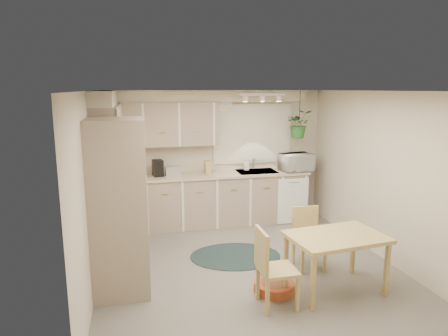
{
  "coord_description": "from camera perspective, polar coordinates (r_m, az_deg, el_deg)",
  "views": [
    {
      "loc": [
        -1.47,
        -5.03,
        2.43
      ],
      "look_at": [
        -0.2,
        0.55,
        1.29
      ],
      "focal_mm": 32.0,
      "sensor_mm": 36.0,
      "label": 1
    }
  ],
  "objects": [
    {
      "name": "floor",
      "position": [
        5.77,
        3.21,
        -13.63
      ],
      "size": [
        4.2,
        4.2,
        0.0
      ],
      "primitive_type": "plane",
      "color": "slate",
      "rests_on": "ground"
    },
    {
      "name": "ceiling",
      "position": [
        5.24,
        3.51,
        10.94
      ],
      "size": [
        4.2,
        4.2,
        0.0
      ],
      "primitive_type": "plane",
      "color": "white",
      "rests_on": "wall_back"
    },
    {
      "name": "wall_back",
      "position": [
        7.38,
        -1.19,
        1.69
      ],
      "size": [
        4.0,
        0.04,
        2.4
      ],
      "primitive_type": "cube",
      "color": "#BBB09B",
      "rests_on": "floor"
    },
    {
      "name": "wall_front",
      "position": [
        3.5,
        13.1,
        -9.62
      ],
      "size": [
        4.0,
        0.04,
        2.4
      ],
      "primitive_type": "cube",
      "color": "#BBB09B",
      "rests_on": "floor"
    },
    {
      "name": "wall_left",
      "position": [
        5.2,
        -18.35,
        -2.98
      ],
      "size": [
        0.04,
        4.2,
        2.4
      ],
      "primitive_type": "cube",
      "color": "#BBB09B",
      "rests_on": "floor"
    },
    {
      "name": "wall_right",
      "position": [
        6.23,
        21.32,
        -0.88
      ],
      "size": [
        0.04,
        4.2,
        2.4
      ],
      "primitive_type": "cube",
      "color": "#BBB09B",
      "rests_on": "floor"
    },
    {
      "name": "base_cab_left",
      "position": [
        6.23,
        -14.42,
        -7.62
      ],
      "size": [
        0.6,
        1.85,
        0.9
      ],
      "primitive_type": "cube",
      "color": "gray",
      "rests_on": "floor"
    },
    {
      "name": "base_cab_back",
      "position": [
        7.22,
        -2.24,
        -4.64
      ],
      "size": [
        3.6,
        0.6,
        0.9
      ],
      "primitive_type": "cube",
      "color": "gray",
      "rests_on": "floor"
    },
    {
      "name": "counter_left",
      "position": [
        6.09,
        -14.54,
        -3.43
      ],
      "size": [
        0.64,
        1.89,
        0.04
      ],
      "primitive_type": "cube",
      "color": "tan",
      "rests_on": "base_cab_left"
    },
    {
      "name": "counter_back",
      "position": [
        7.1,
        -2.25,
        -1.01
      ],
      "size": [
        3.64,
        0.64,
        0.04
      ],
      "primitive_type": "cube",
      "color": "tan",
      "rests_on": "base_cab_back"
    },
    {
      "name": "oven_stack",
      "position": [
        4.86,
        -14.81,
        -5.61
      ],
      "size": [
        0.65,
        0.65,
        2.1
      ],
      "primitive_type": "cube",
      "color": "gray",
      "rests_on": "floor"
    },
    {
      "name": "wall_oven_face",
      "position": [
        4.85,
        -11.02,
        -5.45
      ],
      "size": [
        0.02,
        0.56,
        0.58
      ],
      "primitive_type": "cube",
      "color": "silver",
      "rests_on": "oven_stack"
    },
    {
      "name": "upper_cab_left",
      "position": [
        6.07,
        -16.22,
        5.12
      ],
      "size": [
        0.35,
        2.0,
        0.75
      ],
      "primitive_type": "cube",
      "color": "gray",
      "rests_on": "wall_left"
    },
    {
      "name": "upper_cab_back",
      "position": [
        6.99,
        -9.01,
        6.19
      ],
      "size": [
        2.0,
        0.35,
        0.75
      ],
      "primitive_type": "cube",
      "color": "gray",
      "rests_on": "wall_back"
    },
    {
      "name": "soffit_left",
      "position": [
        6.04,
        -16.71,
        9.59
      ],
      "size": [
        0.3,
        2.0,
        0.2
      ],
      "primitive_type": "cube",
      "color": "#BBB09B",
      "rests_on": "wall_left"
    },
    {
      "name": "soffit_back",
      "position": [
        7.09,
        -2.58,
        10.23
      ],
      "size": [
        3.6,
        0.3,
        0.2
      ],
      "primitive_type": "cube",
      "color": "#BBB09B",
      "rests_on": "wall_back"
    },
    {
      "name": "cooktop",
      "position": [
        5.53,
        -14.6,
        -4.66
      ],
      "size": [
        0.52,
        0.58,
        0.02
      ],
      "primitive_type": "cube",
      "color": "silver",
      "rests_on": "counter_left"
    },
    {
      "name": "range_hood",
      "position": [
        5.43,
        -15.05,
        -0.04
      ],
      "size": [
        0.4,
        0.6,
        0.14
      ],
      "primitive_type": "cube",
      "color": "silver",
      "rests_on": "upper_cab_left"
    },
    {
      "name": "window_blinds",
      "position": [
        7.47,
        4.13,
        4.88
      ],
      "size": [
        1.4,
        0.02,
        1.0
      ],
      "primitive_type": "cube",
      "color": "silver",
      "rests_on": "wall_back"
    },
    {
      "name": "window_frame",
      "position": [
        7.48,
        4.11,
        4.89
      ],
      "size": [
        1.5,
        0.02,
        1.1
      ],
      "primitive_type": "cube",
      "color": "beige",
      "rests_on": "wall_back"
    },
    {
      "name": "sink",
      "position": [
        7.32,
        4.67,
        -0.81
      ],
      "size": [
        0.7,
        0.48,
        0.1
      ],
      "primitive_type": "cube",
      "color": "#999DA1",
      "rests_on": "counter_back"
    },
    {
      "name": "dishwasher_front",
      "position": [
        7.36,
        9.82,
        -4.69
      ],
      "size": [
        0.58,
        0.02,
        0.83
      ],
      "primitive_type": "cube",
      "color": "silver",
      "rests_on": "base_cab_back"
    },
    {
      "name": "track_light_bar",
      "position": [
        6.92,
        5.49,
        10.41
      ],
      "size": [
        0.8,
        0.04,
        0.04
      ],
      "primitive_type": "cube",
      "color": "silver",
      "rests_on": "ceiling"
    },
    {
      "name": "wall_clock",
      "position": [
        7.28,
        0.0,
        9.32
      ],
      "size": [
        0.3,
        0.03,
        0.3
      ],
      "primitive_type": "cylinder",
      "rotation": [
        1.57,
        0.0,
        0.0
      ],
      "color": "gold",
      "rests_on": "wall_back"
    },
    {
      "name": "dining_table",
      "position": [
        5.15,
        15.58,
        -12.91
      ],
      "size": [
        1.2,
        0.87,
        0.71
      ],
      "primitive_type": "cube",
      "rotation": [
        0.0,
        0.0,
        0.12
      ],
      "color": "tan",
      "rests_on": "floor"
    },
    {
      "name": "chair_left",
      "position": [
        4.65,
        7.68,
        -13.94
      ],
      "size": [
        0.43,
        0.43,
        0.92
      ],
      "primitive_type": "cube",
      "rotation": [
        0.0,
        0.0,
        -1.57
      ],
      "color": "tan",
      "rests_on": "floor"
    },
    {
      "name": "chair_back",
      "position": [
        5.63,
        12.13,
        -9.92
      ],
      "size": [
        0.4,
        0.4,
        0.83
      ],
      "primitive_type": "cube",
      "rotation": [
        0.0,
        0.0,
        3.11
      ],
      "color": "tan",
      "rests_on": "floor"
    },
    {
      "name": "braided_rug",
      "position": [
        6.03,
        1.63,
        -12.45
      ],
      "size": [
        1.47,
        1.19,
        0.01
      ],
      "primitive_type": "ellipsoid",
      "rotation": [
        0.0,
        0.0,
        -0.15
      ],
      "color": "black",
      "rests_on": "floor"
    },
    {
      "name": "pet_bed",
      "position": [
        5.11,
        7.19,
        -16.49
      ],
      "size": [
        0.6,
        0.6,
        0.11
      ],
      "primitive_type": "cylinder",
      "rotation": [
        0.0,
        0.0,
        -0.25
      ],
      "color": "#A14820",
      "rests_on": "floor"
    },
    {
      "name": "microwave",
      "position": [
        7.44,
        10.3,
        1.08
      ],
      "size": [
        0.63,
        0.43,
        0.39
      ],
      "primitive_type": "imported",
      "rotation": [
        0.0,
        0.0,
        0.21
      ],
      "color": "silver",
      "rests_on": "counter_back"
    },
    {
      "name": "soap_bottle",
      "position": [
        7.4,
        3.2,
        0.04
      ],
      "size": [
        0.12,
        0.22,
        0.09
      ],
      "primitive_type": "imported",
      "rotation": [
        0.0,
        0.0,
        -0.13
      ],
      "color": "silver",
      "rests_on": "counter_back"
    },
    {
      "name": "hanging_plant",
      "position": [
        7.37,
        10.67,
        5.78
      ],
      "size": [
        0.56,
        0.6,
        0.4
      ],
      "primitive_type": "imported",
      "rotation": [
        0.0,
        0.0,
        -0.24
      ],
      "color": "#275E25",
      "rests_on": "ceiling"
    },
    {
      "name": "coffee_maker",
      "position": [
        6.97,
        -9.44,
        -0.01
      ],
      "size": [
        0.2,
        0.22,
        0.29
      ],
      "primitive_type": "cube",
      "rotation": [
        0.0,
        0.0,
        0.2
      ],
      "color": "black",
      "rests_on": "counter_back"
    },
    {
      "name": "toaster",
      "position": [
        7.02,
        -7.32,
        -0.4
      ],
      "size": [
        0.27,
        0.17,
        0.16
      ],
      "primitive_type": "cube",
      "rotation": [
        0.0,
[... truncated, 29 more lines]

